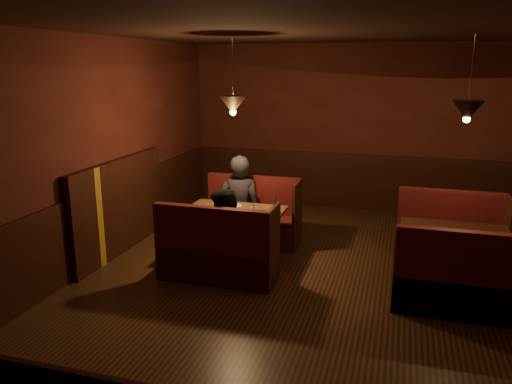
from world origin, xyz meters
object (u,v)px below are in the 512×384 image
(main_bench_far, at_px, (252,221))
(diner_b, at_px, (226,222))
(second_bench_far, at_px, (450,241))
(diner_a, at_px, (239,188))
(second_table, at_px, (454,245))
(second_bench_near, at_px, (460,287))
(main_bench_near, at_px, (217,257))
(main_table, at_px, (235,221))

(main_bench_far, xyz_separation_m, diner_b, (0.09, -1.37, 0.43))
(diner_b, bearing_deg, second_bench_far, 41.28)
(diner_a, xyz_separation_m, diner_b, (0.24, -1.23, -0.10))
(second_table, relative_size, diner_b, 0.82)
(main_bench_far, distance_m, second_bench_near, 3.11)
(diner_a, bearing_deg, main_bench_near, 88.56)
(second_bench_far, bearing_deg, diner_a, -178.64)
(main_bench_near, distance_m, diner_b, 0.45)
(main_table, relative_size, diner_b, 0.88)
(second_bench_near, xyz_separation_m, diner_b, (-2.62, 0.15, 0.43))
(main_bench_far, xyz_separation_m, second_bench_near, (2.71, -1.52, -0.00))
(second_bench_far, height_order, second_bench_near, same)
(main_bench_near, bearing_deg, diner_b, 41.98)
(diner_a, bearing_deg, second_table, 159.19)
(main_bench_far, distance_m, diner_a, 0.56)
(main_bench_far, distance_m, main_bench_near, 1.46)
(main_table, height_order, second_bench_far, second_bench_far)
(main_table, relative_size, second_bench_near, 0.96)
(second_bench_near, bearing_deg, main_bench_far, 150.76)
(main_table, bearing_deg, second_table, -1.42)
(second_table, bearing_deg, main_bench_far, 163.49)
(main_bench_far, height_order, second_bench_near, main_bench_far)
(main_table, height_order, main_bench_near, main_bench_near)
(diner_a, height_order, diner_b, diner_a)
(main_table, distance_m, main_bench_far, 0.76)
(main_bench_far, bearing_deg, main_bench_near, -90.00)
(second_table, xyz_separation_m, second_bench_far, (0.03, 0.72, -0.20))
(main_table, xyz_separation_m, diner_a, (-0.13, 0.59, 0.30))
(second_table, bearing_deg, second_bench_far, 87.80)
(second_bench_far, distance_m, second_bench_near, 1.45)
(second_bench_near, bearing_deg, main_table, 163.85)
(main_table, xyz_separation_m, second_table, (2.70, -0.07, -0.02))
(main_bench_far, bearing_deg, main_table, -91.14)
(diner_a, bearing_deg, main_bench_far, -143.95)
(main_bench_near, xyz_separation_m, diner_a, (-0.15, 1.32, 0.52))
(main_bench_near, relative_size, second_table, 1.17)
(second_bench_far, distance_m, diner_b, 2.95)
(main_table, relative_size, main_bench_far, 0.91)
(second_bench_far, relative_size, diner_a, 0.81)
(second_bench_far, bearing_deg, diner_b, -153.59)
(main_table, relative_size, second_table, 1.06)
(main_bench_far, height_order, diner_b, diner_b)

